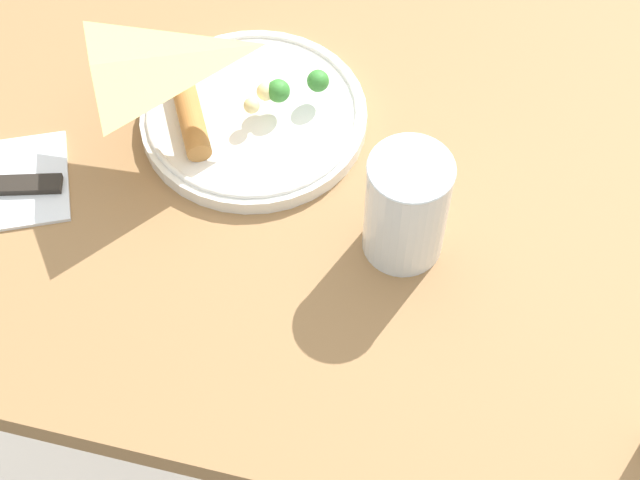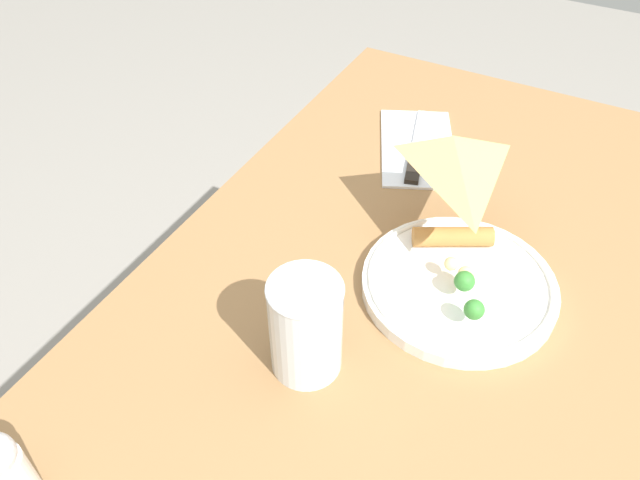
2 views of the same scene
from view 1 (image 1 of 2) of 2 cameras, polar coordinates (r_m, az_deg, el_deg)
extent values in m
plane|color=gray|center=(1.62, 0.69, -11.65)|extent=(6.00, 6.00, 0.00)
cube|color=olive|center=(0.97, 1.14, 4.75)|extent=(1.20, 0.68, 0.03)
cube|color=#4C3823|center=(1.59, -16.45, 7.90)|extent=(0.06, 0.06, 0.73)
cylinder|color=white|center=(0.97, -3.86, 7.14)|extent=(0.22, 0.22, 0.02)
torus|color=white|center=(0.97, -3.90, 7.50)|extent=(0.21, 0.21, 0.01)
pyramid|color=#E0B266|center=(0.96, -2.89, 8.04)|extent=(0.19, 0.16, 0.02)
cylinder|color=#B77A3D|center=(0.96, -7.55, 7.17)|extent=(0.07, 0.10, 0.02)
sphere|color=#EFDB93|center=(0.94, -4.00, 7.81)|extent=(0.02, 0.02, 0.02)
sphere|color=#388433|center=(0.95, -2.43, 8.67)|extent=(0.02, 0.02, 0.02)
sphere|color=#388433|center=(0.96, -0.12, 9.25)|extent=(0.02, 0.02, 0.02)
sphere|color=#EFDB93|center=(0.96, -0.12, 9.30)|extent=(0.01, 0.01, 0.01)
sphere|color=#EFDB93|center=(0.95, -3.17, 8.63)|extent=(0.02, 0.02, 0.02)
cylinder|color=white|center=(0.85, 5.05, 1.91)|extent=(0.07, 0.07, 0.11)
cylinder|color=#F4CC66|center=(0.87, 4.95, 1.08)|extent=(0.06, 0.06, 0.07)
torus|color=white|center=(0.80, 5.34, 4.17)|extent=(0.07, 0.07, 0.00)
cube|color=black|center=(0.96, -16.87, 3.10)|extent=(0.07, 0.04, 0.01)
camera|label=2|loc=(0.77, 41.44, 29.61)|focal=35.00mm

